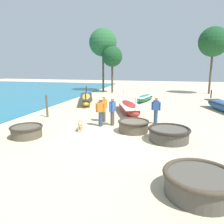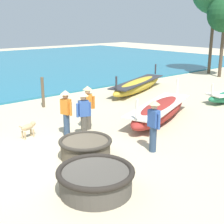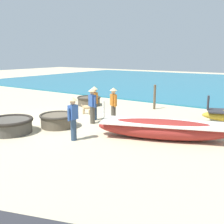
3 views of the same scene
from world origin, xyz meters
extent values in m
plane|color=#C6B793|center=(0.00, 0.00, 0.00)|extent=(80.00, 80.00, 0.00)
cylinder|color=brown|center=(0.62, 0.72, 0.27)|extent=(1.48, 1.48, 0.53)
torus|color=#332D26|center=(0.62, 0.72, 0.53)|extent=(1.60, 1.60, 0.12)
cylinder|color=brown|center=(-4.14, -1.37, 0.25)|extent=(1.39, 1.39, 0.49)
torus|color=#332D26|center=(-4.14, -1.37, 0.49)|extent=(1.51, 1.51, 0.11)
cylinder|color=#4C473F|center=(2.37, -0.26, 0.27)|extent=(1.74, 1.74, 0.54)
torus|color=#28231E|center=(2.37, -0.26, 0.54)|extent=(1.88, 1.88, 0.14)
ellipsoid|color=maroon|center=(-0.42, 5.26, 0.38)|extent=(2.88, 5.12, 0.76)
cube|color=silver|center=(-0.42, 5.26, 0.62)|extent=(2.78, 4.76, 0.06)
cylinder|color=silver|center=(0.40, 3.09, 1.05)|extent=(0.10, 0.10, 0.68)
cylinder|color=#2D2D33|center=(-3.98, 6.03, 0.97)|extent=(0.10, 0.10, 0.64)
cylinder|color=#2D425B|center=(-1.31, 1.30, 0.41)|extent=(0.22, 0.22, 0.82)
cube|color=orange|center=(-1.31, 1.30, 1.09)|extent=(0.38, 0.30, 0.54)
sphere|color=#A37556|center=(-1.31, 1.30, 1.47)|extent=(0.20, 0.20, 0.20)
cylinder|color=orange|center=(-1.53, 1.25, 1.04)|extent=(0.09, 0.09, 0.48)
cylinder|color=orange|center=(-1.10, 1.36, 1.04)|extent=(0.09, 0.09, 0.48)
cone|color=#D1BC84|center=(-1.31, 1.30, 1.60)|extent=(0.36, 0.36, 0.14)
cylinder|color=#4C473D|center=(-0.72, 1.64, 0.41)|extent=(0.22, 0.22, 0.82)
cube|color=#33569E|center=(-0.72, 1.64, 1.09)|extent=(0.32, 0.39, 0.54)
sphere|color=tan|center=(-0.72, 1.64, 1.47)|extent=(0.20, 0.20, 0.20)
cylinder|color=#33569E|center=(-0.65, 1.84, 1.04)|extent=(0.09, 0.09, 0.48)
cylinder|color=#33569E|center=(-0.79, 1.43, 1.04)|extent=(0.09, 0.09, 0.48)
cone|color=#D1BC84|center=(-0.72, 1.64, 1.60)|extent=(0.36, 0.36, 0.14)
cylinder|color=#4C473D|center=(-1.43, 2.34, 0.41)|extent=(0.22, 0.22, 0.82)
cube|color=orange|center=(-1.43, 2.34, 1.09)|extent=(0.37, 0.40, 0.54)
sphere|color=#DBB28E|center=(-1.43, 2.34, 1.47)|extent=(0.20, 0.20, 0.20)
cylinder|color=orange|center=(-1.56, 2.16, 1.04)|extent=(0.09, 0.09, 0.48)
cylinder|color=orange|center=(-1.31, 2.52, 1.04)|extent=(0.09, 0.09, 0.48)
cone|color=#D1BC84|center=(-1.43, 2.34, 1.60)|extent=(0.36, 0.36, 0.14)
cylinder|color=#2D425B|center=(1.62, 2.59, 0.41)|extent=(0.22, 0.22, 0.82)
cube|color=#33569E|center=(1.62, 2.59, 1.09)|extent=(0.35, 0.24, 0.54)
sphere|color=tan|center=(1.62, 2.59, 1.47)|extent=(0.20, 0.20, 0.20)
cylinder|color=#33569E|center=(1.84, 2.57, 1.04)|extent=(0.09, 0.09, 0.48)
cylinder|color=#33569E|center=(1.40, 2.60, 1.04)|extent=(0.09, 0.09, 0.48)
cone|color=#D1BC84|center=(1.62, 2.59, 1.60)|extent=(0.36, 0.36, 0.14)
ellipsoid|color=tan|center=(-2.06, 0.17, 0.39)|extent=(0.30, 0.55, 0.22)
sphere|color=tan|center=(-2.12, 0.41, 0.46)|extent=(0.18, 0.18, 0.18)
cylinder|color=tan|center=(-2.01, -0.07, 0.45)|extent=(0.08, 0.21, 0.16)
cylinder|color=tan|center=(-2.17, 0.34, 0.14)|extent=(0.06, 0.06, 0.28)
cylinder|color=tan|center=(-2.03, 0.36, 0.14)|extent=(0.06, 0.06, 0.28)
cylinder|color=tan|center=(-2.09, -0.02, 0.14)|extent=(0.06, 0.06, 0.28)
cylinder|color=tan|center=(-1.96, 0.01, 0.14)|extent=(0.06, 0.06, 0.28)
cylinder|color=brown|center=(-5.38, 2.61, 0.73)|extent=(0.14, 0.14, 1.45)
camera|label=1|loc=(2.19, -9.94, 3.29)|focal=35.00mm
camera|label=2|loc=(7.68, -4.33, 3.92)|focal=50.00mm
camera|label=3|loc=(8.64, 9.10, 3.19)|focal=42.00mm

